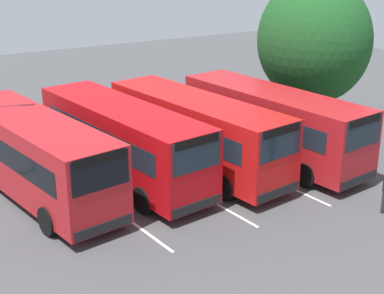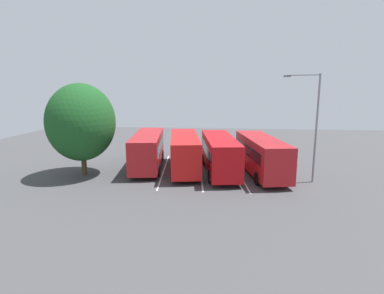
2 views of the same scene
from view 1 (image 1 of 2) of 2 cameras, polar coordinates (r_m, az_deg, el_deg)
ground_plane at (r=25.18m, az=-2.70°, el=-2.74°), size 62.33×62.33×0.00m
bus_far_left at (r=23.20m, az=-15.11°, el=-0.74°), size 10.00×4.05×3.23m
bus_center_left at (r=24.17m, az=-6.76°, el=0.67°), size 9.99×3.84×3.23m
bus_center_right at (r=25.11m, az=0.48°, el=1.56°), size 10.00×3.93×3.23m
bus_far_right at (r=26.54m, az=7.92°, el=2.39°), size 9.98×3.75×3.23m
depot_tree at (r=31.34m, az=11.85°, el=10.18°), size 6.27×5.65×7.91m
lane_stripe_outer_left at (r=23.93m, az=-10.01°, el=-4.29°), size 11.93×1.37×0.01m
lane_stripe_inner_left at (r=25.18m, az=-2.70°, el=-2.74°), size 11.93×1.37×0.01m
lane_stripe_inner_right at (r=26.81m, az=3.80°, el=-1.31°), size 11.93×1.37×0.01m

